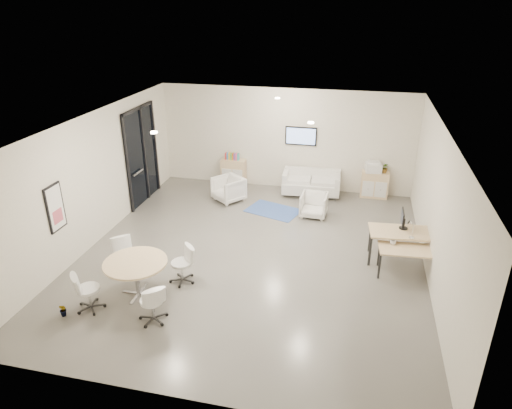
{
  "coord_description": "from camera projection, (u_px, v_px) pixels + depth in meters",
  "views": [
    {
      "loc": [
        2.22,
        -9.3,
        5.63
      ],
      "look_at": [
        -0.0,
        0.4,
        1.15
      ],
      "focal_mm": 32.0,
      "sensor_mm": 36.0,
      "label": 1
    }
  ],
  "objects": [
    {
      "name": "plant_floor",
      "position": [
        64.0,
        313.0,
        8.85
      ],
      "size": [
        0.25,
        0.32,
        0.13
      ],
      "primitive_type": "imported",
      "rotation": [
        0.0,
        0.0,
        -0.38
      ],
      "color": "#3F7F3F",
      "rests_on": "room_shell"
    },
    {
      "name": "desk_rear",
      "position": [
        403.0,
        235.0,
        10.44
      ],
      "size": [
        1.59,
        0.9,
        0.79
      ],
      "rotation": [
        0.0,
        0.0,
        0.09
      ],
      "color": "tan",
      "rests_on": "room_shell"
    },
    {
      "name": "artwork",
      "position": [
        55.0,
        208.0,
        9.79
      ],
      "size": [
        0.05,
        0.54,
        1.04
      ],
      "color": "black",
      "rests_on": "room_shell"
    },
    {
      "name": "wall_tv",
      "position": [
        301.0,
        136.0,
        14.18
      ],
      "size": [
        0.98,
        0.06,
        0.58
      ],
      "color": "black",
      "rests_on": "room_shell"
    },
    {
      "name": "printer",
      "position": [
        373.0,
        167.0,
        13.87
      ],
      "size": [
        0.52,
        0.45,
        0.33
      ],
      "rotation": [
        0.0,
        0.0,
        0.14
      ],
      "color": "white",
      "rests_on": "sideboard_right"
    },
    {
      "name": "blue_rug",
      "position": [
        273.0,
        210.0,
        13.3
      ],
      "size": [
        1.72,
        1.4,
        0.01
      ],
      "primitive_type": "cube",
      "rotation": [
        0.0,
        0.0,
        -0.31
      ],
      "color": "#2D458B",
      "rests_on": "room_shell"
    },
    {
      "name": "room_shell",
      "position": [
        252.0,
        193.0,
        10.38
      ],
      "size": [
        9.6,
        10.6,
        4.8
      ],
      "color": "#5B5853",
      "rests_on": "ground"
    },
    {
      "name": "plant_cabinet",
      "position": [
        385.0,
        169.0,
        13.8
      ],
      "size": [
        0.4,
        0.41,
        0.25
      ],
      "primitive_type": "imported",
      "rotation": [
        0.0,
        0.0,
        -0.4
      ],
      "color": "#3F7F3F",
      "rests_on": "sideboard_right"
    },
    {
      "name": "armchair_right",
      "position": [
        314.0,
        204.0,
        12.84
      ],
      "size": [
        0.75,
        0.71,
        0.74
      ],
      "primitive_type": "imported",
      "rotation": [
        0.0,
        0.0,
        -0.05
      ],
      "color": "silver",
      "rests_on": "room_shell"
    },
    {
      "name": "cup",
      "position": [
        393.0,
        242.0,
        10.11
      ],
      "size": [
        0.15,
        0.13,
        0.13
      ],
      "primitive_type": "imported",
      "rotation": [
        0.0,
        0.0,
        -0.26
      ],
      "color": "white",
      "rests_on": "desk_front"
    },
    {
      "name": "glass_door",
      "position": [
        142.0,
        153.0,
        13.45
      ],
      "size": [
        0.09,
        1.9,
        2.85
      ],
      "color": "black",
      "rests_on": "room_shell"
    },
    {
      "name": "round_table",
      "position": [
        136.0,
        265.0,
        9.25
      ],
      "size": [
        1.29,
        1.29,
        0.79
      ],
      "color": "tan",
      "rests_on": "room_shell"
    },
    {
      "name": "desk_front",
      "position": [
        408.0,
        252.0,
        9.97
      ],
      "size": [
        1.31,
        0.72,
        0.66
      ],
      "rotation": [
        0.0,
        0.0,
        0.07
      ],
      "color": "tan",
      "rests_on": "room_shell"
    },
    {
      "name": "loveseat",
      "position": [
        311.0,
        184.0,
        14.3
      ],
      "size": [
        1.81,
        0.99,
        0.66
      ],
      "rotation": [
        0.0,
        0.0,
        0.06
      ],
      "color": "silver",
      "rests_on": "room_shell"
    },
    {
      "name": "meeting_chairs",
      "position": [
        137.0,
        278.0,
        9.37
      ],
      "size": [
        2.25,
        2.25,
        0.82
      ],
      "color": "white",
      "rests_on": "room_shell"
    },
    {
      "name": "monitor",
      "position": [
        403.0,
        219.0,
        10.46
      ],
      "size": [
        0.2,
        0.5,
        0.44
      ],
      "color": "black",
      "rests_on": "desk_rear"
    },
    {
      "name": "sideboard_left",
      "position": [
        234.0,
        172.0,
        14.98
      ],
      "size": [
        0.78,
        0.41,
        0.88
      ],
      "color": "tan",
      "rests_on": "room_shell"
    },
    {
      "name": "sideboard_right",
      "position": [
        374.0,
        185.0,
        14.08
      ],
      "size": [
        0.82,
        0.4,
        0.82
      ],
      "color": "tan",
      "rests_on": "room_shell"
    },
    {
      "name": "ceiling_spots",
      "position": [
        252.0,
        116.0,
        10.51
      ],
      "size": [
        3.14,
        4.14,
        0.03
      ],
      "color": "#FFEAC6",
      "rests_on": "room_shell"
    },
    {
      "name": "books",
      "position": [
        232.0,
        156.0,
        14.77
      ],
      "size": [
        0.46,
        0.14,
        0.22
      ],
      "color": "red",
      "rests_on": "sideboard_left"
    },
    {
      "name": "armchair_left",
      "position": [
        228.0,
        188.0,
        13.82
      ],
      "size": [
        1.09,
        1.09,
        0.82
      ],
      "primitive_type": "imported",
      "rotation": [
        0.0,
        0.0,
        -0.67
      ],
      "color": "silver",
      "rests_on": "room_shell"
    }
  ]
}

